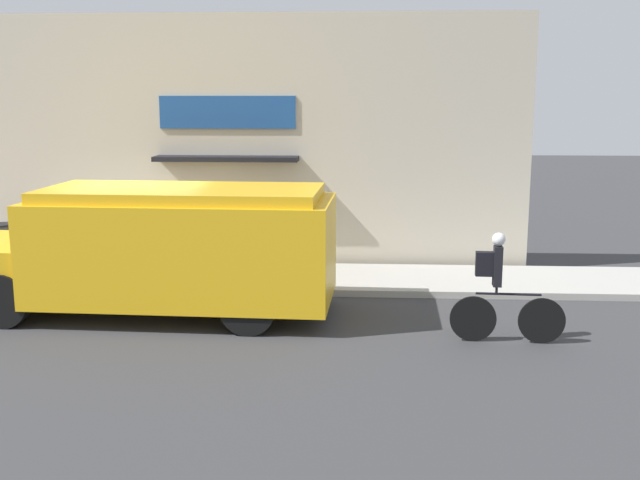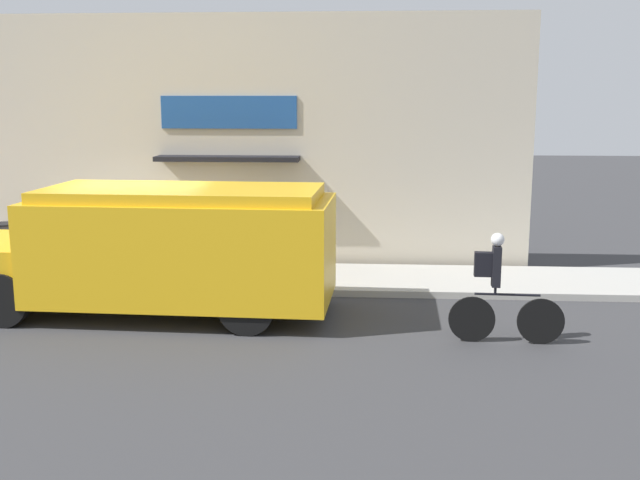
% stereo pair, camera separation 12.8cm
% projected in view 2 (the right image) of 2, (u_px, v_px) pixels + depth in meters
% --- Properties ---
extents(ground_plane, '(70.00, 70.00, 0.00)m').
position_uv_depth(ground_plane, '(139.00, 294.00, 13.96)').
color(ground_plane, '#38383A').
extents(sidewalk, '(28.00, 2.26, 0.13)m').
position_uv_depth(sidewalk, '(156.00, 276.00, 15.05)').
color(sidewalk, '#ADAAA3').
rests_on(sidewalk, ground_plane).
extents(storefront, '(15.26, 0.74, 5.32)m').
position_uv_depth(storefront, '(171.00, 142.00, 15.93)').
color(storefront, beige).
rests_on(storefront, ground_plane).
extents(school_bus, '(6.44, 2.75, 2.16)m').
position_uv_depth(school_bus, '(160.00, 248.00, 12.42)').
color(school_bus, yellow).
rests_on(school_bus, ground_plane).
extents(cyclist, '(1.69, 0.21, 1.66)m').
position_uv_depth(cyclist, '(499.00, 292.00, 11.03)').
color(cyclist, black).
rests_on(cyclist, ground_plane).
extents(trash_bin, '(0.54, 0.54, 0.86)m').
position_uv_depth(trash_bin, '(4.00, 243.00, 15.88)').
color(trash_bin, '#38383D').
rests_on(trash_bin, sidewalk).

